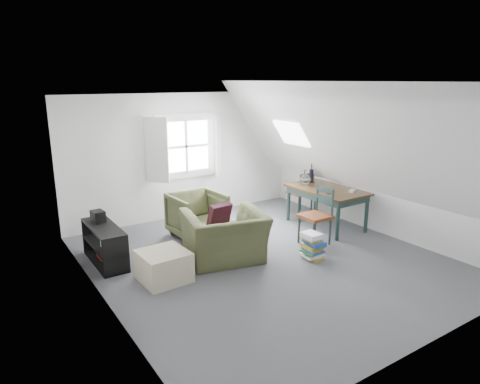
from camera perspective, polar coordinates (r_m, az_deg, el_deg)
floor at (r=6.84m, az=3.44°, el=-8.95°), size 5.50×5.50×0.00m
ceiling at (r=6.27m, az=3.80°, el=12.47°), size 5.50×5.50×0.00m
wall_back at (r=8.75m, az=-7.29°, el=4.79°), size 5.00×0.00×5.00m
wall_front at (r=4.64m, az=24.52°, el=-5.46°), size 5.00×0.00×5.00m
wall_left at (r=5.37m, az=-18.27°, el=-2.20°), size 0.00×5.50×5.50m
wall_right at (r=8.16m, az=17.82°, el=3.48°), size 0.00×5.50×5.50m
slope_left at (r=5.56m, az=-9.23°, el=4.49°), size 3.19×5.50×4.48m
slope_right at (r=7.37m, az=13.44°, el=6.78°), size 3.19×5.50×4.48m
dormer_window at (r=8.65m, az=-7.12°, el=6.03°), size 1.71×0.35×1.30m
skylight at (r=8.31m, az=6.87°, el=7.73°), size 0.35×0.75×0.47m
armchair_near at (r=6.82m, az=-2.03°, el=-9.02°), size 1.39×1.28×0.77m
armchair_far at (r=7.82m, az=-5.65°, el=-5.87°), size 0.91×0.93×0.81m
throw_pillow at (r=6.69m, az=-2.75°, el=-3.06°), size 0.39×0.25×0.39m
ottoman at (r=6.19m, az=-10.14°, el=-9.68°), size 0.67×0.67×0.43m
dining_table at (r=8.28m, az=11.47°, el=-0.21°), size 0.90×1.50×0.75m
demijohn at (r=8.44m, az=8.68°, el=1.74°), size 0.21×0.21×0.29m
vase_twigs at (r=8.67m, az=9.48°, el=2.24°), size 0.08×0.09×0.66m
cup at (r=7.88m, az=11.74°, el=-0.24°), size 0.14×0.14×0.10m
paper_box at (r=8.09m, az=14.76°, el=0.14°), size 0.15×0.12×0.04m
dining_chair_far at (r=8.99m, az=8.17°, el=-0.04°), size 0.43×0.43×0.91m
dining_chair_near at (r=7.42m, az=10.20°, el=-3.03°), size 0.46×0.46×0.98m
media_shelf at (r=6.92m, az=-17.49°, el=-6.98°), size 0.38×1.15×0.59m
electronics_box at (r=7.05m, az=-18.41°, el=-3.15°), size 0.19×0.25×0.19m
magazine_stack at (r=6.87m, az=9.64°, el=-7.10°), size 0.32×0.38×0.42m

